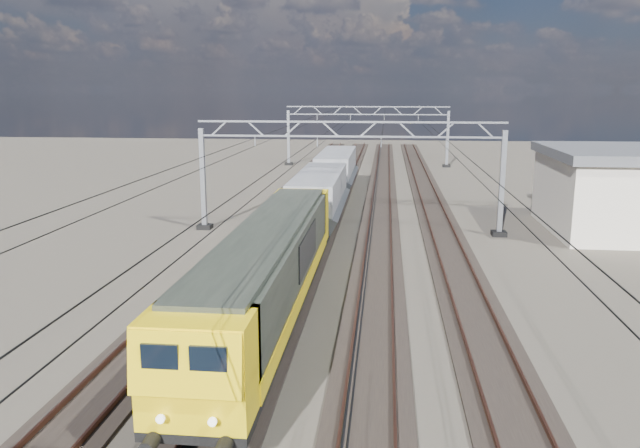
# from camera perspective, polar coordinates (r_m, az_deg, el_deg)

# --- Properties ---
(ground) EXTENTS (160.00, 160.00, 0.00)m
(ground) POSITION_cam_1_polar(r_m,az_deg,el_deg) (36.40, 2.21, -2.15)
(ground) COLOR black
(ground) RESTS_ON ground
(track_outer_west) EXTENTS (2.60, 140.00, 0.30)m
(track_outer_west) POSITION_cam_1_polar(r_m,az_deg,el_deg) (37.25, -7.04, -1.79)
(track_outer_west) COLOR black
(track_outer_west) RESTS_ON ground
(track_loco) EXTENTS (2.60, 140.00, 0.30)m
(track_loco) POSITION_cam_1_polar(r_m,az_deg,el_deg) (36.56, -0.92, -1.96)
(track_loco) COLOR black
(track_loco) RESTS_ON ground
(track_inner_east) EXTENTS (2.60, 140.00, 0.30)m
(track_inner_east) POSITION_cam_1_polar(r_m,az_deg,el_deg) (36.31, 5.36, -2.12)
(track_inner_east) COLOR black
(track_inner_east) RESTS_ON ground
(track_outer_east) EXTENTS (2.60, 140.00, 0.30)m
(track_outer_east) POSITION_cam_1_polar(r_m,az_deg,el_deg) (36.49, 11.66, -2.25)
(track_outer_east) COLOR black
(track_outer_east) RESTS_ON ground
(catenary_gantry_mid) EXTENTS (19.90, 0.90, 7.11)m
(catenary_gantry_mid) POSITION_cam_1_polar(r_m,az_deg,el_deg) (39.59, 2.65, 4.76)
(catenary_gantry_mid) COLOR #999EA7
(catenary_gantry_mid) RESTS_ON ground
(catenary_gantry_far) EXTENTS (19.90, 0.90, 7.11)m
(catenary_gantry_far) POSITION_cam_1_polar(r_m,az_deg,el_deg) (75.40, 4.32, 8.26)
(catenary_gantry_far) COLOR #999EA7
(catenary_gantry_far) RESTS_ON ground
(overhead_wires) EXTENTS (12.03, 140.00, 0.53)m
(overhead_wires) POSITION_cam_1_polar(r_m,az_deg,el_deg) (43.38, 3.00, 7.85)
(overhead_wires) COLOR black
(overhead_wires) RESTS_ON ground
(locomotive) EXTENTS (2.76, 21.10, 3.62)m
(locomotive) POSITION_cam_1_polar(r_m,az_deg,el_deg) (23.89, -4.63, -4.09)
(locomotive) COLOR black
(locomotive) RESTS_ON ground
(hopper_wagon_lead) EXTENTS (3.38, 13.00, 3.25)m
(hopper_wagon_lead) POSITION_cam_1_polar(r_m,az_deg,el_deg) (41.01, -0.08, 2.67)
(hopper_wagon_lead) COLOR black
(hopper_wagon_lead) RESTS_ON ground
(hopper_wagon_mid) EXTENTS (3.38, 13.00, 3.25)m
(hopper_wagon_mid) POSITION_cam_1_polar(r_m,az_deg,el_deg) (55.01, 1.51, 5.09)
(hopper_wagon_mid) COLOR black
(hopper_wagon_mid) RESTS_ON ground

